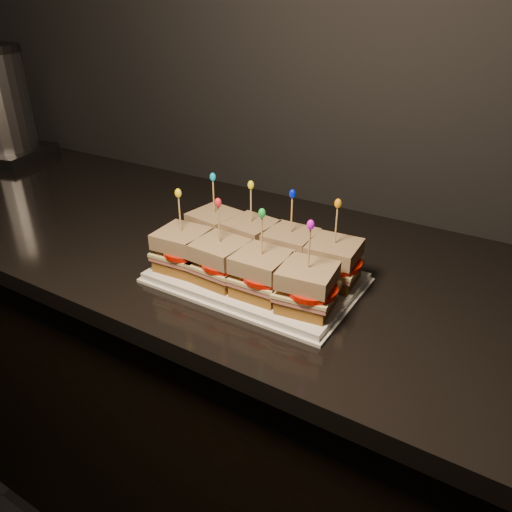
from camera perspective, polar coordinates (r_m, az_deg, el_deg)
The scene contains 61 objects.
cabinet at distance 1.36m, azimuth -2.73°, elevation -16.48°, with size 2.54×0.63×0.86m, color black.
granite_slab at distance 1.10m, azimuth -3.25°, elevation 0.54°, with size 2.58×0.67×0.04m, color black.
platter at distance 0.94m, azimuth 0.00°, elevation -2.48°, with size 0.37×0.23×0.02m, color white.
platter_rim at distance 0.94m, azimuth 0.00°, elevation -2.79°, with size 0.38×0.24×0.01m, color white.
sandwich_0_bread_bot at distance 1.04m, azimuth -4.66°, elevation 1.69°, with size 0.08×0.08×0.02m, color brown.
sandwich_0_ham at distance 1.03m, azimuth -4.69°, elevation 2.47°, with size 0.09×0.09×0.01m, color #C05D52.
sandwich_0_cheese at distance 1.03m, azimuth -4.70°, elevation 2.83°, with size 0.09×0.09×0.01m, color beige.
sandwich_0_tomato at distance 1.01m, azimuth -4.37°, elevation 2.94°, with size 0.08×0.08×0.01m, color red.
sandwich_0_bread_top at distance 1.01m, azimuth -4.76°, elevation 4.19°, with size 0.09×0.09×0.03m, color #552A11.
sandwich_0_pick at distance 1.00m, azimuth -4.86°, elevation 6.55°, with size 0.00×0.00×0.09m, color tan.
sandwich_0_frill at distance 0.98m, azimuth -4.97°, elevation 8.99°, with size 0.01×0.01×0.02m, color #08A1C9.
sandwich_1_bread_bot at distance 0.99m, azimuth -0.56°, elevation 0.52°, with size 0.08×0.08×0.02m, color brown.
sandwich_1_ham at distance 0.98m, azimuth -0.56°, elevation 1.34°, with size 0.09×0.09×0.01m, color #C05D52.
sandwich_1_cheese at distance 0.98m, azimuth -0.56°, elevation 1.70°, with size 0.09×0.09×0.01m, color beige.
sandwich_1_tomato at distance 0.97m, azimuth -0.16°, elevation 1.81°, with size 0.08×0.08×0.01m, color red.
sandwich_1_bread_top at distance 0.97m, azimuth -0.57°, elevation 3.12°, with size 0.09×0.09×0.03m, color #552A11.
sandwich_1_pick at distance 0.95m, azimuth -0.58°, elevation 5.57°, with size 0.00×0.00×0.09m, color tan.
sandwich_1_frill at distance 0.94m, azimuth -0.60°, elevation 8.12°, with size 0.01×0.01×0.02m, color yellow.
sandwich_2_bread_bot at distance 0.95m, azimuth 3.90°, elevation -0.75°, with size 0.08×0.08×0.02m, color brown.
sandwich_2_ham at distance 0.94m, azimuth 3.93°, elevation 0.09°, with size 0.09×0.09×0.01m, color #C05D52.
sandwich_2_cheese at distance 0.94m, azimuth 3.94°, elevation 0.47°, with size 0.09×0.09×0.01m, color beige.
sandwich_2_tomato at distance 0.93m, azimuth 4.43°, elevation 0.56°, with size 0.08×0.08×0.01m, color red.
sandwich_2_bread_top at distance 0.93m, azimuth 3.99°, elevation 1.93°, with size 0.09×0.09×0.03m, color #552A11.
sandwich_2_pick at distance 0.91m, azimuth 4.08°, elevation 4.46°, with size 0.00×0.00×0.09m, color tan.
sandwich_2_frill at distance 0.89m, azimuth 4.18°, elevation 7.11°, with size 0.01×0.01×0.02m, color #0215CF.
sandwich_3_bread_bot at distance 0.92m, azimuth 8.69°, elevation -2.11°, with size 0.08×0.08×0.02m, color brown.
sandwich_3_ham at distance 0.91m, azimuth 8.76°, elevation -1.25°, with size 0.09×0.09×0.01m, color #C05D52.
sandwich_3_cheese at distance 0.91m, azimuth 8.79°, elevation -0.86°, with size 0.09×0.09×0.01m, color beige.
sandwich_3_tomato at distance 0.90m, azimuth 9.37°, elevation -0.79°, with size 0.08×0.08×0.01m, color red.
sandwich_3_bread_top at distance 0.90m, azimuth 8.92°, elevation 0.63°, with size 0.09×0.09×0.03m, color #552A11.
sandwich_3_pick at distance 0.88m, azimuth 9.13°, elevation 3.23°, with size 0.00×0.00×0.09m, color tan.
sandwich_3_frill at distance 0.86m, azimuth 9.35°, elevation 5.96°, with size 0.01×0.01×0.02m, color orange.
sandwich_4_bread_bot at distance 0.96m, azimuth -8.30°, elevation -0.65°, with size 0.08×0.08×0.02m, color brown.
sandwich_4_ham at distance 0.96m, azimuth -8.36°, elevation 0.18°, with size 0.09×0.09×0.01m, color #C05D52.
sandwich_4_cheese at distance 0.95m, azimuth -8.39°, elevation 0.56°, with size 0.09×0.09×0.01m, color beige.
sandwich_4_tomato at distance 0.94m, azimuth -8.09°, elevation 0.65°, with size 0.08×0.08×0.01m, color red.
sandwich_4_bread_top at distance 0.94m, azimuth -8.50°, elevation 2.00°, with size 0.09×0.09×0.03m, color #552A11.
sandwich_4_pick at distance 0.92m, azimuth -8.69°, elevation 4.50°, with size 0.00×0.00×0.09m, color tan.
sandwich_4_frill at distance 0.91m, azimuth -8.90°, elevation 7.12°, with size 0.01×0.01×0.02m, color yellow.
sandwich_5_bread_bot at distance 0.92m, azimuth -4.06°, elevation -2.02°, with size 0.08×0.08×0.02m, color brown.
sandwich_5_ham at distance 0.91m, azimuth -4.09°, elevation -1.16°, with size 0.09×0.09×0.01m, color #C05D52.
sandwich_5_cheese at distance 0.90m, azimuth -4.10°, elevation -0.77°, with size 0.09×0.09×0.01m, color beige.
sandwich_5_tomato at distance 0.89m, azimuth -3.71°, elevation -0.70°, with size 0.08×0.08×0.01m, color red.
sandwich_5_bread_top at distance 0.89m, azimuth -4.16°, elevation 0.74°, with size 0.09×0.09×0.03m, color #552A11.
sandwich_5_pick at distance 0.87m, azimuth -4.26°, elevation 3.35°, with size 0.00×0.00×0.09m, color tan.
sandwich_5_frill at distance 0.85m, azimuth -4.36°, elevation 6.10°, with size 0.01×0.01×0.02m, color red.
sandwich_6_bread_bot at distance 0.87m, azimuth 0.64°, elevation -3.53°, with size 0.08×0.08×0.02m, color brown.
sandwich_6_ham at distance 0.87m, azimuth 0.64°, elevation -2.64°, with size 0.09×0.09×0.01m, color #C05D52.
sandwich_6_cheese at distance 0.86m, azimuth 0.64°, elevation -2.24°, with size 0.09×0.09×0.01m, color beige.
sandwich_6_tomato at distance 0.85m, azimuth 1.13°, elevation -2.18°, with size 0.08×0.08×0.01m, color red.
sandwich_6_bread_top at distance 0.85m, azimuth 0.65°, elevation -0.67°, with size 0.09×0.09×0.03m, color #552A11.
sandwich_6_pick at distance 0.83m, azimuth 0.67°, elevation 2.05°, with size 0.00×0.00×0.09m, color tan.
sandwich_6_frill at distance 0.81m, azimuth 0.69°, elevation 4.92°, with size 0.01×0.01×0.02m, color green.
sandwich_7_bread_bot at distance 0.84m, azimuth 5.78°, elevation -5.14°, with size 0.08×0.08×0.02m, color brown.
sandwich_7_ham at distance 0.83m, azimuth 5.83°, elevation -4.23°, with size 0.09×0.09×0.01m, color #C05D52.
sandwich_7_cheese at distance 0.83m, azimuth 5.85°, elevation -3.82°, with size 0.09×0.09×0.01m, color beige.
sandwich_7_tomato at distance 0.81m, azimuth 6.44°, elevation -3.79°, with size 0.08×0.08×0.01m, color red.
sandwich_7_bread_top at distance 0.81m, azimuth 5.94°, elevation -2.22°, with size 0.09×0.09×0.03m, color #552A11.
sandwich_7_pick at distance 0.79m, azimuth 6.09°, elevation 0.59°, with size 0.00×0.00×0.09m, color tan.
sandwich_7_frill at distance 0.77m, azimuth 6.26°, elevation 3.56°, with size 0.01×0.01×0.02m, color #D410D2.
appliance_base at distance 1.89m, azimuth -26.88°, elevation 10.49°, with size 0.27×0.23×0.03m, color #262628.
Camera 1 is at (-0.12, 0.88, 1.38)m, focal length 35.00 mm.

